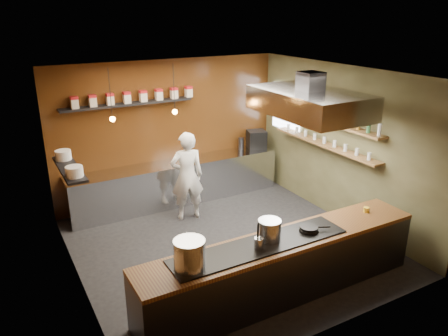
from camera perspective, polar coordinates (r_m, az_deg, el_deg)
floor at (r=7.84m, az=0.48°, el=-10.11°), size 5.00×5.00×0.00m
back_wall at (r=9.36m, az=-7.10°, el=4.79°), size 5.00×0.00×5.00m
left_wall at (r=6.44m, az=-19.26°, el=-3.43°), size 0.00×5.00×5.00m
right_wall at (r=8.66m, az=15.07°, el=2.98°), size 0.00×5.00×5.00m
ceiling at (r=6.85m, az=0.55°, el=12.15°), size 5.00×5.00×0.00m
window_pane at (r=9.78m, az=8.17°, el=7.80°), size 0.00×1.00×1.00m
prep_counter at (r=9.41m, az=-6.06°, el=-1.85°), size 4.60×0.65×0.90m
pass_counter at (r=6.46m, az=7.66°, el=-12.69°), size 4.40×0.72×0.94m
tin_shelf at (r=8.78m, az=-12.42°, el=8.16°), size 2.60×0.26×0.04m
plate_shelf at (r=7.37m, az=-19.56°, el=-0.09°), size 0.30×1.40×0.04m
bottle_shelf_upper at (r=8.66m, az=13.18°, el=6.02°), size 0.26×2.80×0.04m
bottle_shelf_lower at (r=8.78m, az=12.94°, el=3.04°), size 0.26×2.80×0.04m
extractor_hood at (r=7.34m, az=11.07°, el=8.41°), size 1.20×2.00×0.72m
pendant_left at (r=8.04m, az=-14.39°, el=6.57°), size 0.10×0.10×0.95m
pendant_right at (r=8.42m, az=-6.46°, el=7.65°), size 0.10×0.10×0.95m
storage_tins at (r=8.80m, az=-11.55°, el=9.12°), size 2.43×0.13×0.22m
plate_stacks at (r=7.33m, az=-19.65°, el=0.64°), size 0.26×1.16×0.16m
bottles at (r=8.62m, az=13.25°, el=6.92°), size 0.06×2.66×0.24m
wine_glasses at (r=8.75m, az=12.98°, el=3.58°), size 0.07×2.37×0.13m
stockpot_large at (r=5.43m, az=-4.52°, el=-11.19°), size 0.45×0.45×0.38m
stockpot_small at (r=6.07m, az=5.94°, el=-8.07°), size 0.41×0.41×0.30m
utensil_crock at (r=5.88m, az=4.57°, el=-9.80°), size 0.16×0.16×0.16m
frying_pan at (r=6.44m, az=11.06°, el=-7.79°), size 0.43×0.28×0.07m
butter_jar at (r=7.27m, az=18.08°, el=-5.20°), size 0.10×0.10×0.08m
espresso_machine at (r=10.16m, az=4.26°, el=3.78°), size 0.50×0.49×0.41m
chef at (r=8.51m, az=-4.85°, el=-1.07°), size 0.72×0.55×1.77m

